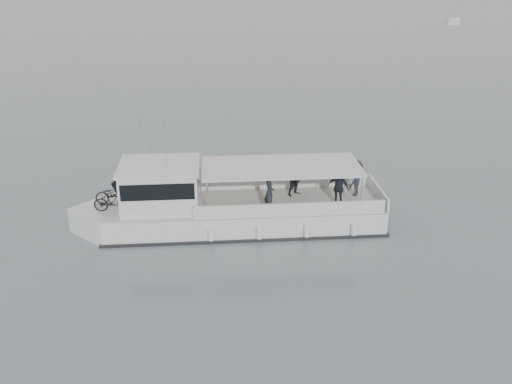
# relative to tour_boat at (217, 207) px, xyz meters

# --- Properties ---
(ground) EXTENTS (1400.00, 1400.00, 0.00)m
(ground) POSITION_rel_tour_boat_xyz_m (5.49, -2.29, -0.92)
(ground) COLOR #566165
(ground) RESTS_ON ground
(tour_boat) EXTENTS (13.44, 5.34, 5.60)m
(tour_boat) POSITION_rel_tour_boat_xyz_m (0.00, 0.00, 0.00)
(tour_boat) COLOR white
(tour_boat) RESTS_ON ground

